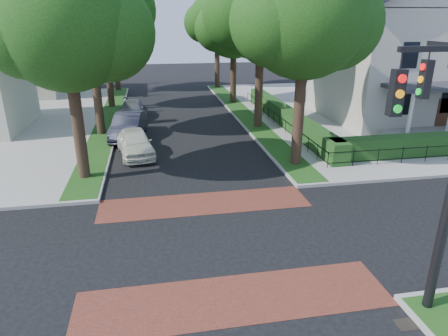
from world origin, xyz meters
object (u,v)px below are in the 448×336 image
at_px(parked_car_middle, 129,126).
at_px(traffic_signal, 448,146).
at_px(parked_car_rear, 132,110).
at_px(parked_car_front, 135,143).

bearing_deg(parked_car_middle, traffic_signal, -56.78).
xyz_separation_m(traffic_signal, parked_car_middle, (-8.49, 18.59, -3.88)).
height_order(parked_car_middle, parked_car_rear, parked_car_middle).
height_order(traffic_signal, parked_car_front, traffic_signal).
bearing_deg(parked_car_front, traffic_signal, -71.05).
relative_size(parked_car_front, parked_car_middle, 0.90).
height_order(traffic_signal, parked_car_rear, traffic_signal).
relative_size(parked_car_front, parked_car_rear, 0.96).
xyz_separation_m(parked_car_middle, parked_car_rear, (0.00, 5.48, -0.14)).
distance_m(traffic_signal, parked_car_middle, 20.80).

